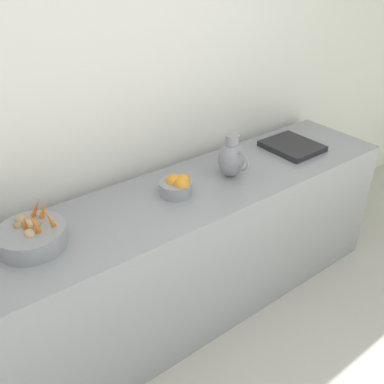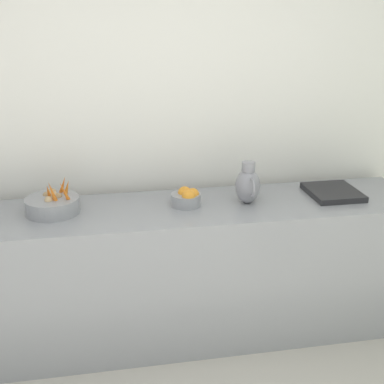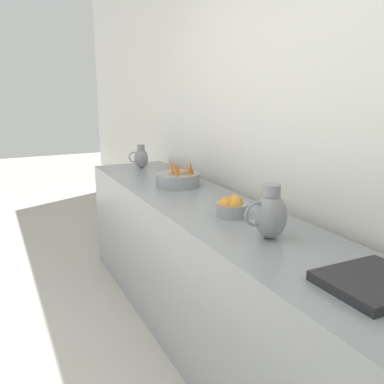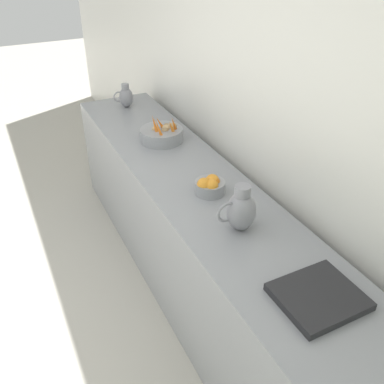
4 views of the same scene
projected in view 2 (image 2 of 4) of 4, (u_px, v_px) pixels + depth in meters
tile_wall_left at (225, 86)px, 3.28m from camera, size 0.10×9.31×3.00m
prep_counter at (158, 274)px, 3.18m from camera, size 0.61×3.19×0.86m
vegetable_colander at (53, 204)px, 2.95m from camera, size 0.31×0.31×0.21m
orange_bowl at (187, 197)px, 3.06m from camera, size 0.18×0.18×0.11m
metal_pitcher_tall at (248, 185)px, 3.07m from camera, size 0.21×0.15×0.25m
counter_sink_basin at (333, 192)px, 3.23m from camera, size 0.34×0.30×0.04m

